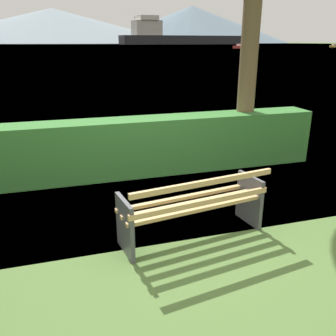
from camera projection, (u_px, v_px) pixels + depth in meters
ground_plane at (191, 235)px, 4.60m from camera, size 1400.00×1400.00×0.00m
water_surface at (56, 45)px, 284.35m from camera, size 620.00×620.00×0.00m
park_bench at (194, 207)px, 4.40m from camera, size 1.90×0.83×0.87m
hedge_row at (146, 146)px, 6.63m from camera, size 6.63×0.62×1.04m
cargo_ship_large at (179, 37)px, 299.50m from camera, size 119.11×28.14×21.57m
fishing_boat_near at (334, 46)px, 148.44m from camera, size 5.05×3.78×1.55m
sailboat_mid at (240, 47)px, 126.64m from camera, size 7.00×6.11×1.53m
distant_hills at (26, 25)px, 487.38m from camera, size 809.83×419.71×55.05m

